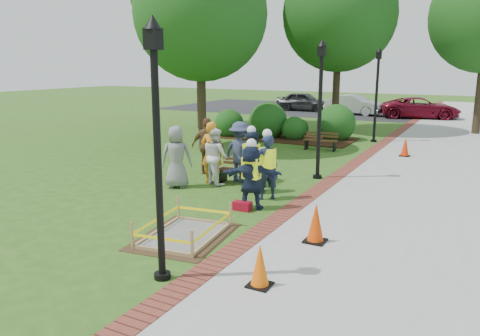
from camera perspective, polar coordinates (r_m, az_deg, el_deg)
The scene contains 33 objects.
ground at distance 11.15m, azimuth -5.20°, elevation -5.95°, with size 100.00×100.00×0.00m, color #285116.
sidewalk at distance 19.17m, azimuth 25.01°, elevation 0.80°, with size 6.00×60.00×0.02m, color #9E9E99.
brick_edging at distance 19.58m, azimuth 15.51°, elevation 1.77°, with size 0.50×60.00×0.03m, color maroon.
mulch_bed at distance 22.89m, azimuth 4.97°, elevation 3.71°, with size 7.00×3.00×0.05m, color #381E0F.
parking_lot at distance 36.46m, azimuth 18.78°, elevation 6.38°, with size 36.00×12.00×0.01m, color black.
wet_concrete_pad at distance 9.87m, azimuth -6.80°, elevation -7.04°, with size 1.98×2.50×0.55m.
bench_near at distance 14.00m, azimuth 0.16°, elevation -1.02°, with size 1.42×0.56×0.75m.
bench_far at distance 19.83m, azimuth 9.77°, elevation 2.84°, with size 1.41×0.58×0.74m.
cone_front at distance 7.67m, azimuth 2.44°, elevation -11.89°, with size 0.38×0.38×0.74m.
cone_back at distance 9.55m, azimuth 9.21°, elevation -6.72°, with size 0.42×0.42×0.84m.
cone_far at distance 19.25m, azimuth 19.49°, elevation 2.40°, with size 0.39×0.39×0.76m.
toolbox at distance 11.56m, azimuth 0.28°, elevation -4.65°, with size 0.44×0.24×0.22m, color maroon.
lamp_near at distance 7.48m, azimuth -10.10°, elevation 4.28°, with size 0.28×0.28×4.26m.
lamp_mid at distance 14.60m, azimuth 9.75°, elevation 8.27°, with size 0.28×0.28×4.26m.
lamp_far at distance 22.32m, azimuth 16.35°, elevation 9.39°, with size 0.28×0.28×4.26m.
tree_left at distance 19.76m, azimuth -4.83°, elevation 18.21°, with size 5.39×5.39×8.19m.
tree_back at distance 25.56m, azimuth 12.03°, elevation 17.84°, with size 5.81×5.81×8.91m.
shrub_a at distance 23.39m, azimuth -1.33°, elevation 3.90°, with size 1.46×1.46×1.46m, color #1A4313.
shrub_b at distance 23.15m, azimuth 3.42°, elevation 3.79°, with size 1.87×1.87×1.87m, color #1A4313.
shrub_c at distance 22.52m, azimuth 6.57°, elevation 3.48°, with size 1.18×1.18×1.18m, color #1A4313.
shrub_d at distance 22.81m, azimuth 11.55°, elevation 3.42°, with size 1.82×1.82×1.82m, color #1A4313.
shrub_e at distance 23.85m, azimuth 7.25°, elevation 3.97°, with size 0.91×0.91×0.91m, color #1A4313.
casual_person_a at distance 13.64m, azimuth -7.75°, elevation 1.35°, with size 0.69×0.61×1.81m.
casual_person_b at distance 13.97m, azimuth -3.46°, elevation 1.85°, with size 0.63×0.43×1.87m.
casual_person_c at distance 13.93m, azimuth -3.01°, elevation 1.45°, with size 0.64×0.55×1.69m.
casual_person_d at distance 15.21m, azimuth -3.97°, elevation 2.67°, with size 0.66×0.50×1.84m.
casual_person_e at distance 14.15m, azimuth 0.01°, elevation 1.95°, with size 0.66×0.50×1.84m.
hivis_worker_a at distance 11.47m, azimuth 1.38°, elevation -0.77°, with size 0.60×0.50×1.77m.
hivis_worker_b at distance 12.33m, azimuth 3.28°, elevation 0.40°, with size 0.65×0.63×1.89m.
hivis_worker_c at distance 13.03m, azimuth 1.39°, elevation 1.06°, with size 0.59×0.42×1.88m.
parked_car_a at distance 36.50m, azimuth 7.79°, elevation 6.92°, with size 4.77×2.08×1.56m, color #2A2B2D.
parked_car_b at distance 34.51m, azimuth 13.68°, elevation 6.36°, with size 4.58×1.99×1.49m, color #ADADB2.
parked_car_c at distance 33.41m, azimuth 21.04°, elevation 5.69°, with size 4.59×2.00×1.50m, color maroon.
Camera 1 is at (5.83, -8.82, 3.54)m, focal length 35.00 mm.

